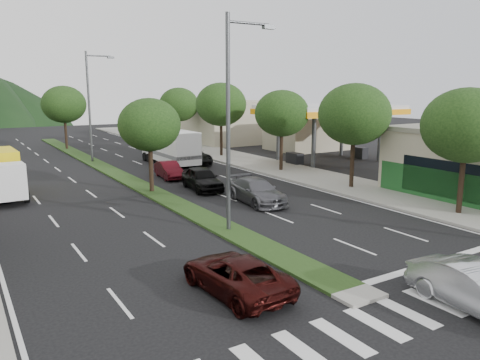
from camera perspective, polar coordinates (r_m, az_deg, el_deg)
ground at (r=16.51m, az=13.13°, el=-13.15°), size 160.00×160.00×0.00m
sidewalk_right at (r=43.02m, az=1.57°, el=2.20°), size 5.00×90.00×0.15m
median at (r=40.58m, az=-15.79°, el=1.23°), size 1.60×56.00×0.12m
crosswalk at (r=15.31m, az=18.58°, el=-15.45°), size 19.00×2.20×0.01m
gas_canopy at (r=44.18m, az=10.92°, el=8.20°), size 12.20×8.20×5.25m
bldg_right_far at (r=62.54m, az=-2.62°, el=7.29°), size 10.00×16.00×5.20m
tree_r_a at (r=27.11m, az=25.89°, el=6.00°), size 4.60×4.60×6.63m
tree_r_b at (r=32.11m, az=13.77°, el=7.79°), size 4.80×4.80×6.94m
tree_r_c at (r=38.17m, az=5.13°, el=8.09°), size 4.40×4.40×6.48m
tree_r_d at (r=46.55m, az=-2.33°, el=9.18°), size 5.00×5.00×7.17m
tree_r_e at (r=55.48m, az=-7.46°, el=9.10°), size 4.60×4.60×6.71m
tree_med_near at (r=30.61m, az=-10.98°, el=6.61°), size 4.00×4.00×6.02m
tree_med_far at (r=55.64m, az=-20.69°, el=8.61°), size 4.80×4.80×6.94m
streetlight_near at (r=21.60m, az=-0.99°, el=8.11°), size 2.60×0.25×10.00m
streetlight_mid at (r=44.94m, az=-17.70°, el=9.12°), size 2.60×0.25×10.00m
sedan_silver at (r=16.28m, az=26.92°, el=-11.71°), size 1.85×4.47×1.44m
suv_maroon at (r=15.86m, az=-0.54°, el=-11.41°), size 2.36×4.66×1.26m
car_queue_a at (r=31.52m, az=-4.65°, el=0.18°), size 2.36×4.69×1.53m
car_queue_b at (r=27.83m, az=2.04°, el=-1.36°), size 2.37×5.05×1.42m
car_queue_c at (r=35.96m, az=-8.65°, el=1.23°), size 1.74×3.96×1.27m
car_queue_d at (r=42.20m, az=-5.91°, el=2.91°), size 3.14×5.71×1.52m
box_truck at (r=32.59m, az=-27.17°, el=0.45°), size 2.51×6.03×2.93m
motorhome at (r=42.36m, az=-8.56°, el=4.11°), size 2.61×8.16×3.13m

